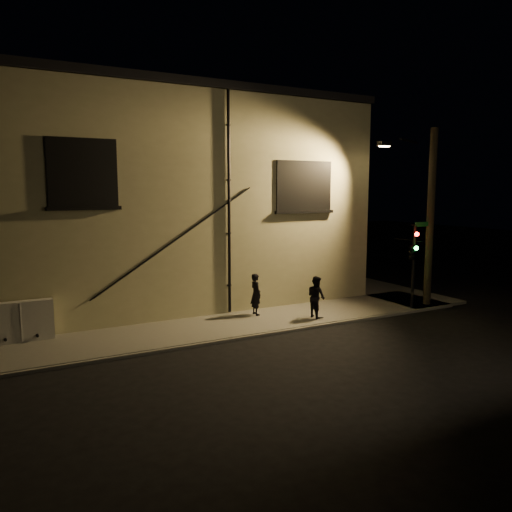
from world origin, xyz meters
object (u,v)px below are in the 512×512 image
pedestrian_a (256,294)px  pedestrian_b (316,297)px  streetlamp_pole (428,214)px  utility_cabinet (20,322)px  traffic_signal (413,251)px

pedestrian_a → pedestrian_b: pedestrian_a is taller
streetlamp_pole → pedestrian_b: bearing=176.6°
utility_cabinet → pedestrian_b: size_ratio=1.25×
utility_cabinet → pedestrian_b: 10.05m
pedestrian_a → traffic_signal: (5.95, -2.02, 1.52)m
utility_cabinet → pedestrian_a: pedestrian_a is taller
pedestrian_b → streetlamp_pole: (5.24, -0.31, 2.97)m
utility_cabinet → streetlamp_pole: streetlamp_pole is taller
pedestrian_b → traffic_signal: 4.47m
streetlamp_pole → pedestrian_a: bearing=166.4°
pedestrian_a → streetlamp_pole: streetlamp_pole is taller
pedestrian_a → streetlamp_pole: (7.04, -1.71, 2.95)m
pedestrian_b → traffic_signal: (4.16, -0.62, 1.54)m
streetlamp_pole → traffic_signal: bearing=-164.1°
traffic_signal → utility_cabinet: bearing=169.8°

